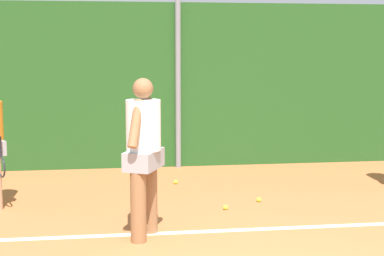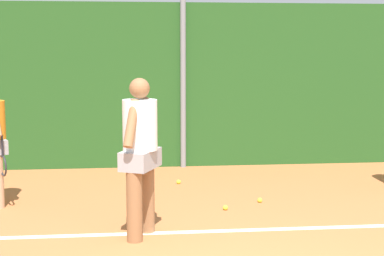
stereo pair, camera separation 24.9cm
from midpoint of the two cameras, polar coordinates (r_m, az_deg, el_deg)
ground_plane at (r=6.61m, az=3.53°, el=-11.05°), size 25.80×25.80×0.00m
hedge_fence_backdrop at (r=10.60m, az=-0.28°, el=4.16°), size 16.77×0.25×2.93m
fence_post_center at (r=10.42m, az=-0.18°, el=4.29°), size 0.10×0.10×3.00m
court_baseline_paint at (r=6.98m, az=2.99°, el=-9.99°), size 12.26×0.10×0.01m
player_foreground_near at (r=6.57m, az=-3.97°, el=-2.05°), size 0.50×0.78×1.81m
tennis_ball_2 at (r=9.31m, az=-0.55°, el=-5.26°), size 0.07×0.07×0.07m
tennis_ball_3 at (r=7.86m, az=4.19°, el=-7.74°), size 0.07×0.07×0.07m
tennis_ball_7 at (r=8.28m, az=7.48°, el=-6.98°), size 0.07×0.07×0.07m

